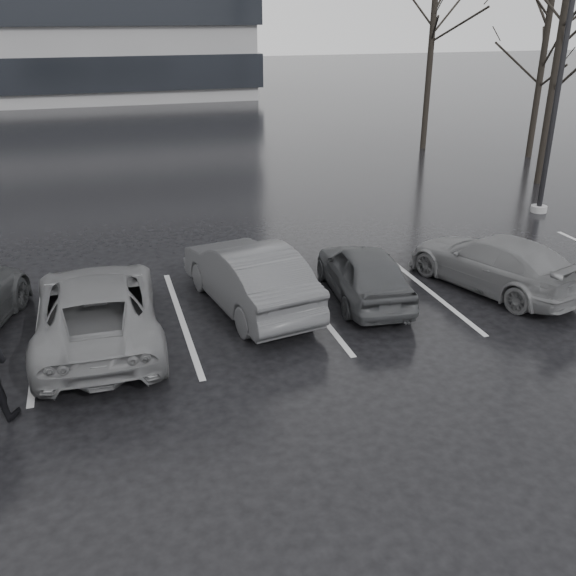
# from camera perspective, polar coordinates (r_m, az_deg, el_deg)

# --- Properties ---
(ground) EXTENTS (160.00, 160.00, 0.00)m
(ground) POSITION_cam_1_polar(r_m,az_deg,el_deg) (11.71, 3.14, -6.61)
(ground) COLOR black
(ground) RESTS_ON ground
(car_main) EXTENTS (1.78, 3.69, 1.22)m
(car_main) POSITION_cam_1_polar(r_m,az_deg,el_deg) (14.09, 6.76, 1.41)
(car_main) COLOR black
(car_main) RESTS_ON ground
(car_west_a) EXTENTS (2.22, 4.50, 1.42)m
(car_west_a) POSITION_cam_1_polar(r_m,az_deg,el_deg) (13.58, -3.52, 1.13)
(car_west_a) COLOR #2B2B2D
(car_west_a) RESTS_ON ground
(car_west_b) EXTENTS (2.31, 4.85, 1.34)m
(car_west_b) POSITION_cam_1_polar(r_m,az_deg,el_deg) (12.68, -16.60, -1.77)
(car_west_b) COLOR #4A494C
(car_west_b) RESTS_ON ground
(car_east) EXTENTS (2.99, 4.54, 1.22)m
(car_east) POSITION_cam_1_polar(r_m,az_deg,el_deg) (15.27, 17.86, 2.19)
(car_east) COLOR #4A494C
(car_east) RESTS_ON ground
(lamp_post) EXTENTS (0.50, 0.50, 9.05)m
(lamp_post) POSITION_cam_1_polar(r_m,az_deg,el_deg) (21.12, 23.07, 17.09)
(lamp_post) COLOR gray
(lamp_post) RESTS_ON ground
(stall_stripes) EXTENTS (19.72, 5.00, 0.00)m
(stall_stripes) POSITION_cam_1_polar(r_m,az_deg,el_deg) (13.63, -3.61, -2.04)
(stall_stripes) COLOR #B4B5B7
(stall_stripes) RESTS_ON ground
(tree_east) EXTENTS (0.26, 0.26, 8.00)m
(tree_east) POSITION_cam_1_polar(r_m,az_deg,el_deg) (25.01, 22.69, 17.55)
(tree_east) COLOR black
(tree_east) RESTS_ON ground
(tree_ne) EXTENTS (0.26, 0.26, 7.00)m
(tree_ne) POSITION_cam_1_polar(r_m,az_deg,el_deg) (29.72, 21.56, 17.43)
(tree_ne) COLOR black
(tree_ne) RESTS_ON ground
(tree_north) EXTENTS (0.26, 0.26, 8.50)m
(tree_north) POSITION_cam_1_polar(r_m,az_deg,el_deg) (30.27, 12.58, 19.95)
(tree_north) COLOR black
(tree_north) RESTS_ON ground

